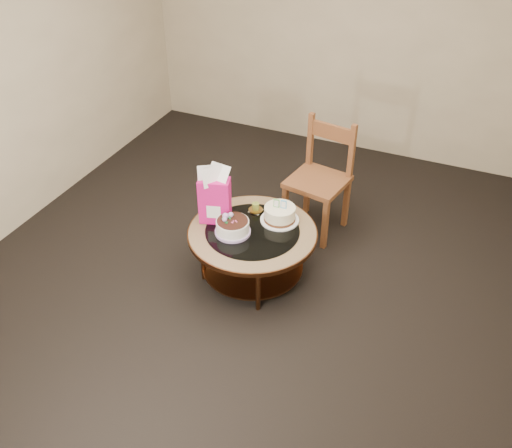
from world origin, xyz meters
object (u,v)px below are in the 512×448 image
at_px(cream_cake, 280,214).
at_px(dining_chair, 320,178).
at_px(coffee_table, 252,238).
at_px(decorated_cake, 232,227).
at_px(gift_bag, 214,195).

relative_size(cream_cake, dining_chair, 0.30).
relative_size(coffee_table, dining_chair, 1.00).
bearing_deg(dining_chair, decorated_cake, -102.24).
bearing_deg(coffee_table, cream_cake, 55.28).
xyz_separation_m(cream_cake, gift_bag, (-0.47, -0.20, 0.18)).
bearing_deg(dining_chair, cream_cake, -90.19).
height_order(coffee_table, cream_cake, cream_cake).
bearing_deg(coffee_table, decorated_cake, -144.44).
xyz_separation_m(coffee_table, cream_cake, (0.14, 0.21, 0.14)).
bearing_deg(decorated_cake, cream_cake, 47.77).
xyz_separation_m(coffee_table, decorated_cake, (-0.13, -0.09, 0.13)).
bearing_deg(gift_bag, decorated_cake, -43.65).
relative_size(decorated_cake, gift_bag, 0.57).
xyz_separation_m(decorated_cake, cream_cake, (0.27, 0.30, 0.01)).
relative_size(coffee_table, gift_bag, 2.10).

